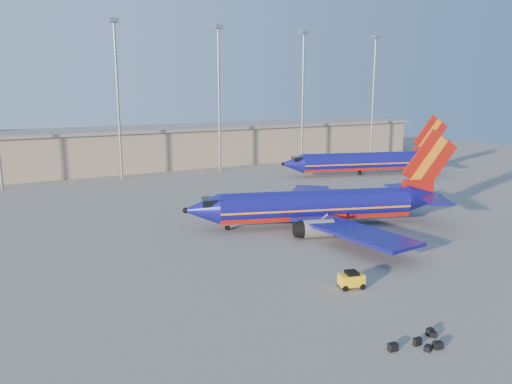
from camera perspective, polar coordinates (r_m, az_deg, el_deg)
ground at (r=55.92m, az=1.48°, el=-5.46°), size 220.00×220.00×0.00m
terminal_building at (r=111.20m, az=-9.09°, el=5.27°), size 122.00×16.00×8.50m
light_mast_row at (r=97.56m, az=-9.75°, el=12.16°), size 101.60×1.60×28.65m
aircraft_main at (r=61.48m, az=7.45°, el=-1.57°), size 33.23×31.44×11.63m
aircraft_second at (r=99.54m, az=12.26°, el=3.44°), size 33.08×16.76×11.51m
baggage_tug at (r=43.37m, az=10.85°, el=-9.77°), size 2.32×1.73×1.49m
luggage_pile at (r=35.82m, az=18.36°, el=-15.96°), size 4.32×1.99×0.52m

